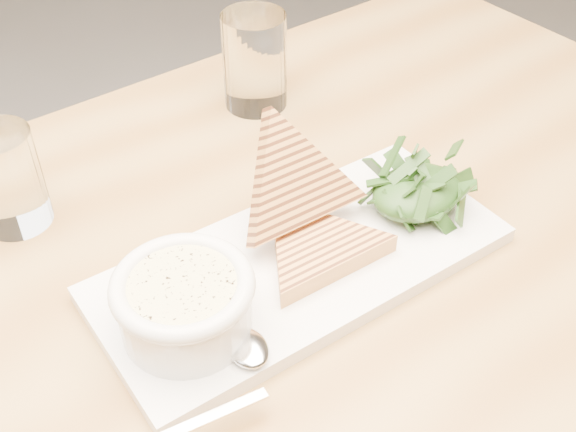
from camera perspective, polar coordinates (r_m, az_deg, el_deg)
table_top at (r=0.61m, az=-2.49°, el=-12.12°), size 1.32×0.90×0.04m
table_leg_br at (r=1.36m, az=9.93°, el=1.52°), size 0.06×0.06×0.69m
platter at (r=0.65m, az=1.04°, el=-3.75°), size 0.38×0.18×0.02m
soup_bowl at (r=0.58m, az=-8.10°, el=-7.34°), size 0.11×0.11×0.04m
soup at (r=0.56m, az=-8.34°, el=-5.59°), size 0.09×0.09×0.01m
bowl_rim at (r=0.56m, az=-8.36°, el=-5.45°), size 0.11×0.11×0.01m
sandwich_flat at (r=0.64m, az=2.27°, el=-2.50°), size 0.15×0.15×0.02m
sandwich_lean at (r=0.65m, az=0.54°, el=2.56°), size 0.15×0.15×0.16m
salad_base at (r=0.70m, az=10.16°, el=1.86°), size 0.09×0.07×0.04m
arugula_pile at (r=0.69m, az=10.25°, el=2.44°), size 0.11×0.10×0.05m
spoon_bowl at (r=0.57m, az=-3.23°, el=-10.32°), size 0.04×0.05×0.01m
spoon_handle at (r=0.54m, az=-7.16°, el=-15.90°), size 0.11×0.02×0.00m
glass_near at (r=0.72m, az=-21.34°, el=2.72°), size 0.07×0.07×0.10m
glass_far at (r=0.85m, az=-2.64°, el=12.13°), size 0.07×0.07×0.11m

